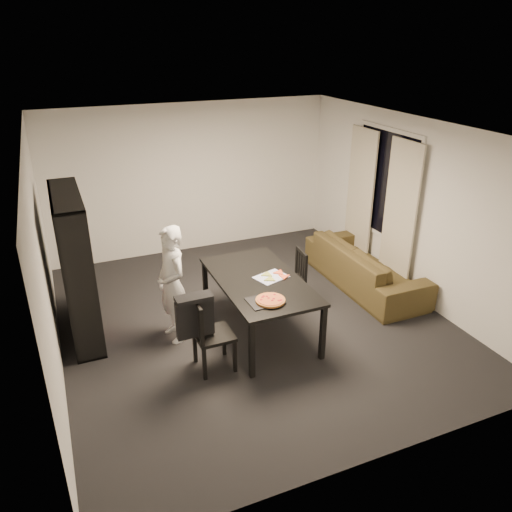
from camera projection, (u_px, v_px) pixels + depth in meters
name	position (u px, v px, depth m)	size (l,w,h in m)	color
room	(252.00, 232.00, 6.40)	(5.01, 5.51, 2.61)	black
window_pane	(385.00, 184.00, 7.70)	(0.02, 1.40, 1.60)	black
window_frame	(385.00, 184.00, 7.70)	(0.03, 1.52, 1.72)	white
curtain_left	(400.00, 217.00, 7.38)	(0.03, 0.70, 2.25)	beige
curtain_right	(360.00, 197.00, 8.25)	(0.03, 0.70, 2.25)	beige
bookshelf	(76.00, 266.00, 6.28)	(0.35, 1.50, 1.90)	black
dining_table	(259.00, 284.00, 6.39)	(1.02, 1.84, 0.77)	black
chair_left	(206.00, 330.00, 5.71)	(0.43, 0.43, 0.93)	black
chair_right	(295.00, 274.00, 7.14)	(0.42, 0.42, 0.84)	black
draped_jacket	(195.00, 314.00, 5.56)	(0.43, 0.18, 0.51)	black
person	(172.00, 285.00, 6.22)	(0.56, 0.37, 1.53)	silver
baking_tray	(265.00, 301.00, 5.83)	(0.40, 0.32, 0.01)	black
pepperoni_pizza	(270.00, 300.00, 5.81)	(0.35, 0.35, 0.03)	#AF6932
kitchen_towel	(271.00, 277.00, 6.41)	(0.40, 0.30, 0.01)	white
pizza_slices	(275.00, 276.00, 6.42)	(0.37, 0.31, 0.01)	gold
sofa	(365.00, 266.00, 7.74)	(2.27, 0.89, 0.66)	#3C3418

